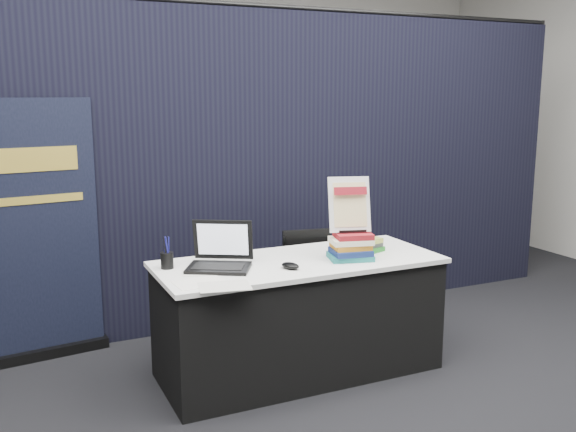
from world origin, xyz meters
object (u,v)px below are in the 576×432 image
Objects in this scene: laptop at (216,257)px; pullup_banner at (45,246)px; info_sign at (349,205)px; book_stack_tall at (351,246)px; book_stack_short at (365,245)px; stacking_chair at (315,283)px; display_table at (299,316)px.

laptop is 0.26× the size of pullup_banner.
info_sign is 2.05m from pullup_banner.
book_stack_short is at bearing 34.68° from book_stack_tall.
book_stack_tall is 0.77× the size of info_sign.
info_sign is at bearing -77.94° from stacking_chair.
pullup_banner is (-1.93, 0.93, -0.02)m from book_stack_short.
book_stack_tall is 0.23m from book_stack_short.
book_stack_short is at bearing 44.20° from info_sign.
laptop is 1.27m from pullup_banner.
laptop is at bearing -172.55° from info_sign.
info_sign is at bearing -37.38° from pullup_banner.
book_stack_short is (0.19, 0.13, -0.04)m from book_stack_tall.
pullup_banner is at bearing 165.80° from info_sign.
display_table is at bearing 24.31° from laptop.
book_stack_short is 0.36m from info_sign.
book_stack_short is at bearing -49.99° from stacking_chair.
stacking_chair is (-0.01, 0.45, -0.64)m from info_sign.
laptop is at bearing -51.77° from pullup_banner.
display_table is 3.98× the size of laptop.
book_stack_tall is 1.09× the size of book_stack_short.
book_stack_tall is (0.31, -0.11, 0.46)m from display_table.
pullup_banner is at bearing 172.47° from stacking_chair.
info_sign reaches higher than display_table.
pullup_banner is at bearing 148.64° from book_stack_tall.
display_table is 1.02× the size of pullup_banner.
display_table is 2.20× the size of stacking_chair.
stacking_chair is (-0.01, 0.48, -0.38)m from book_stack_tall.
display_table is 0.57m from book_stack_tall.
laptop reaches higher than book_stack_tall.
book_stack_tall is at bearing 18.61° from laptop.
pullup_banner reaches higher than info_sign.
display_table is 6.46× the size of book_stack_tall.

